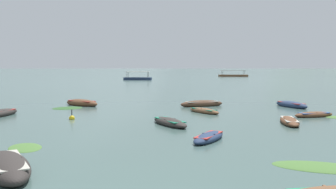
% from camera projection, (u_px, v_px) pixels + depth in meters
% --- Properties ---
extents(ground_plane, '(6000.00, 6000.00, 0.00)m').
position_uv_depth(ground_plane, '(186.00, 68.00, 1501.61)').
color(ground_plane, '#425B56').
extents(mountain_1, '(1691.10, 1691.10, 490.84)m').
position_uv_depth(mountain_1, '(70.00, 25.00, 2099.22)').
color(mountain_1, slate).
rests_on(mountain_1, ground).
extents(mountain_2, '(1296.66, 1296.66, 451.14)m').
position_uv_depth(mountain_2, '(189.00, 29.00, 2153.55)').
color(mountain_2, slate).
rests_on(mountain_2, ground).
extents(mountain_3, '(793.02, 793.02, 246.44)m').
position_uv_depth(mountain_3, '(276.00, 48.00, 2318.28)').
color(mountain_3, slate).
rests_on(mountain_3, ground).
extents(rowboat_0, '(2.16, 3.25, 0.46)m').
position_uv_depth(rowboat_0, '(209.00, 137.00, 18.10)').
color(rowboat_0, navy).
rests_on(rowboat_0, ground).
extents(rowboat_1, '(1.42, 3.95, 0.48)m').
position_uv_depth(rowboat_1, '(289.00, 121.00, 23.47)').
color(rowboat_1, brown).
rests_on(rowboat_1, ground).
extents(rowboat_2, '(1.64, 4.23, 0.61)m').
position_uv_depth(rowboat_2, '(0.00, 114.00, 27.05)').
color(rowboat_2, '#2D2826').
rests_on(rowboat_2, ground).
extents(rowboat_4, '(2.59, 4.33, 0.65)m').
position_uv_depth(rowboat_4, '(291.00, 105.00, 33.24)').
color(rowboat_4, navy).
rests_on(rowboat_4, ground).
extents(rowboat_5, '(2.89, 3.96, 0.53)m').
position_uv_depth(rowboat_5, '(170.00, 122.00, 22.92)').
color(rowboat_5, '#2D2826').
rests_on(rowboat_5, ground).
extents(rowboat_7, '(3.40, 4.28, 0.75)m').
position_uv_depth(rowboat_7, '(7.00, 167.00, 12.45)').
color(rowboat_7, '#2D2826').
rests_on(rowboat_7, ground).
extents(rowboat_8, '(2.73, 3.34, 0.47)m').
position_uv_depth(rowboat_8, '(204.00, 111.00, 29.05)').
color(rowboat_8, brown).
rests_on(rowboat_8, ground).
extents(rowboat_9, '(3.33, 2.04, 0.47)m').
position_uv_depth(rowboat_9, '(314.00, 115.00, 26.70)').
color(rowboat_9, brown).
rests_on(rowboat_9, ground).
extents(rowboat_10, '(4.09, 3.34, 0.73)m').
position_uv_depth(rowboat_10, '(82.00, 103.00, 34.53)').
color(rowboat_10, brown).
rests_on(rowboat_10, ground).
extents(rowboat_12, '(4.33, 2.74, 0.70)m').
position_uv_depth(rowboat_12, '(202.00, 104.00, 33.92)').
color(rowboat_12, '#4C3323').
rests_on(rowboat_12, ground).
extents(ferry_0, '(11.03, 4.01, 2.54)m').
position_uv_depth(ferry_0, '(233.00, 75.00, 140.54)').
color(ferry_0, brown).
rests_on(ferry_0, ground).
extents(ferry_1, '(7.70, 3.08, 2.54)m').
position_uv_depth(ferry_1, '(138.00, 78.00, 103.29)').
color(ferry_1, navy).
rests_on(ferry_1, ground).
extents(mooring_buoy, '(0.39, 0.39, 0.81)m').
position_uv_depth(mooring_buoy, '(72.00, 118.00, 25.36)').
color(mooring_buoy, yellow).
rests_on(mooring_buoy, ground).
extents(weed_patch_1, '(3.73, 2.49, 0.14)m').
position_uv_depth(weed_patch_1, '(321.00, 167.00, 13.22)').
color(weed_patch_1, '#477033').
rests_on(weed_patch_1, ground).
extents(weed_patch_2, '(3.44, 3.52, 0.14)m').
position_uv_depth(weed_patch_2, '(67.00, 108.00, 32.27)').
color(weed_patch_2, '#2D5628').
rests_on(weed_patch_2, ground).
extents(weed_patch_3, '(2.26, 2.55, 0.14)m').
position_uv_depth(weed_patch_3, '(25.00, 148.00, 16.42)').
color(weed_patch_3, '#477033').
rests_on(weed_patch_3, ground).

